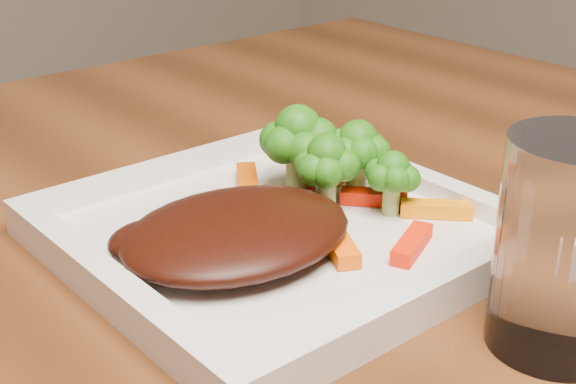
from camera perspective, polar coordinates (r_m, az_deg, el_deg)
plate at (r=0.55m, az=-0.80°, el=-3.23°), size 0.27×0.27×0.01m
steak at (r=0.51m, az=-3.65°, el=-2.85°), size 0.16×0.13×0.03m
broccoli_0 at (r=0.59m, az=0.70°, el=3.09°), size 0.08×0.08×0.07m
broccoli_1 at (r=0.59m, az=4.95°, el=2.65°), size 0.07×0.07×0.06m
broccoli_2 at (r=0.56m, az=7.43°, el=1.21°), size 0.06×0.06×0.06m
broccoli_3 at (r=0.56m, az=2.75°, el=1.72°), size 0.06×0.06×0.06m
carrot_0 at (r=0.52m, az=8.80°, el=-3.66°), size 0.05×0.03×0.01m
carrot_1 at (r=0.57m, az=10.51°, el=-1.20°), size 0.04×0.05×0.01m
carrot_2 at (r=0.52m, az=3.53°, el=-3.58°), size 0.04×0.06×0.01m
carrot_3 at (r=0.63m, az=4.18°, el=1.78°), size 0.06×0.03×0.01m
carrot_4 at (r=0.61m, az=-2.90°, el=0.74°), size 0.04×0.05×0.01m
carrot_5 at (r=0.58m, az=6.12°, el=-0.38°), size 0.04×0.05×0.01m
carrot_6 at (r=0.58m, az=2.15°, el=-0.24°), size 0.05×0.04×0.01m
drinking_glass at (r=0.45m, az=19.19°, el=-3.69°), size 0.09×0.09×0.12m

